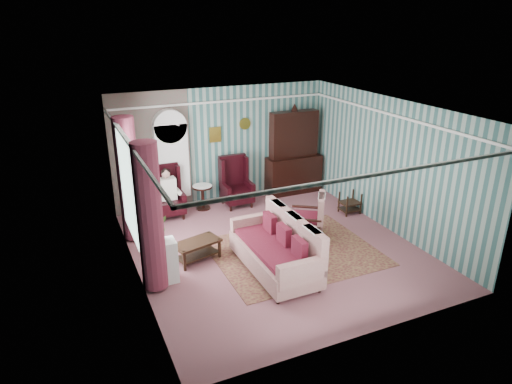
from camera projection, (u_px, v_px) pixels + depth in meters
name	position (u px, v px, depth m)	size (l,w,h in m)	color
floor	(275.00, 248.00, 9.41)	(6.00, 6.00, 0.00)	#8F535D
room_shell	(243.00, 156.00, 8.60)	(5.53, 6.02, 2.91)	#36625F
bookcase	(172.00, 166.00, 10.91)	(0.80, 0.28, 2.24)	white
dresser_hutch	(294.00, 150.00, 12.02)	(1.50, 0.56, 2.36)	black
wingback_left	(167.00, 192.00, 10.66)	(0.76, 0.80, 1.25)	black
wingback_right	(237.00, 182.00, 11.33)	(0.76, 0.80, 1.25)	black
seated_woman	(167.00, 194.00, 10.67)	(0.44, 0.40, 1.18)	beige
round_side_table	(203.00, 197.00, 11.25)	(0.50, 0.50, 0.60)	black
nest_table	(350.00, 203.00, 11.01)	(0.45, 0.38, 0.54)	black
plant_stand	(161.00, 262.00, 8.10)	(0.55, 0.35, 0.80)	silver
rug	(294.00, 252.00, 9.26)	(3.20, 2.60, 0.01)	#4E221A
sofa	(274.00, 248.00, 8.41)	(2.17, 0.95, 0.97)	#B5AA8D
floral_armchair	(306.00, 214.00, 9.70)	(0.82, 0.86, 1.09)	beige
coffee_table	(197.00, 251.00, 8.89)	(0.90, 0.47, 0.41)	black
potted_plant_a	(154.00, 235.00, 7.76)	(0.37, 0.32, 0.41)	#1E4B17
potted_plant_b	(161.00, 227.00, 7.99)	(0.24, 0.20, 0.44)	#19521A
potted_plant_c	(151.00, 231.00, 7.87)	(0.24, 0.24, 0.43)	#1E4816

